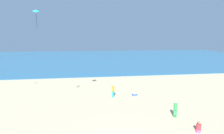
{
  "coord_description": "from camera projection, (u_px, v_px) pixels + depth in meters",
  "views": [
    {
      "loc": [
        -2.2,
        -9.27,
        6.82
      ],
      "look_at": [
        0.0,
        6.26,
        4.22
      ],
      "focal_mm": 28.95,
      "sensor_mm": 36.0,
      "label": 1
    }
  ],
  "objects": [
    {
      "name": "ground_plane",
      "position": [
        107.0,
        99.0,
        20.24
      ],
      "size": [
        120.0,
        120.0,
        0.0
      ],
      "primitive_type": "plane",
      "color": "#C6B58C"
    },
    {
      "name": "ocean_water",
      "position": [
        93.0,
        58.0,
        60.45
      ],
      "size": [
        120.0,
        60.0,
        0.05
      ],
      "primitive_type": "cube",
      "color": "teal",
      "rests_on": "ground_plane"
    },
    {
      "name": "cooler_box",
      "position": [
        135.0,
        94.0,
        21.37
      ],
      "size": [
        0.61,
        0.46,
        0.26
      ],
      "rotation": [
        0.0,
        0.0,
        0.14
      ],
      "color": "#2D56B7",
      "rests_on": "ground_plane"
    },
    {
      "name": "person_0",
      "position": [
        113.0,
        90.0,
        20.64
      ],
      "size": [
        0.4,
        0.4,
        1.44
      ],
      "rotation": [
        0.0,
        0.0,
        2.26
      ],
      "color": "#19ADB2",
      "rests_on": "ground_plane"
    },
    {
      "name": "person_3",
      "position": [
        199.0,
        128.0,
        13.22
      ],
      "size": [
        0.56,
        0.65,
        0.72
      ],
      "rotation": [
        0.0,
        0.0,
        4.15
      ],
      "color": "red",
      "rests_on": "ground_plane"
    },
    {
      "name": "person_4",
      "position": [
        175.0,
        108.0,
        15.41
      ],
      "size": [
        0.4,
        0.4,
        1.44
      ],
      "rotation": [
        0.0,
        0.0,
        4.11
      ],
      "color": "green",
      "rests_on": "ground_plane"
    },
    {
      "name": "kite_teal",
      "position": [
        36.0,
        11.0,
        14.08
      ],
      "size": [
        0.43,
        0.36,
        1.41
      ],
      "rotation": [
        0.0,
        0.0,
        0.14
      ],
      "color": "#1EADAD"
    }
  ]
}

